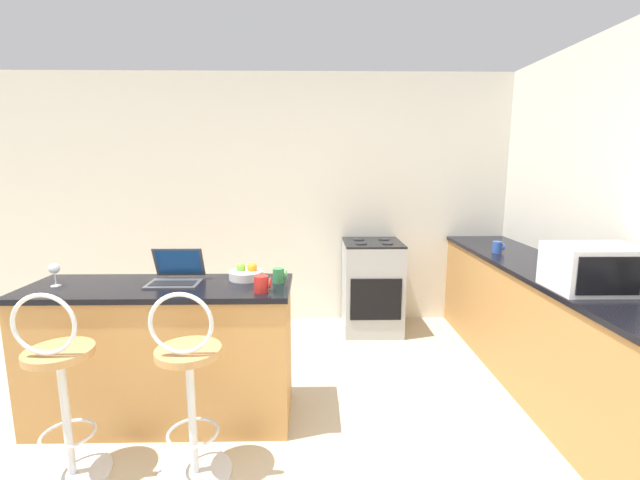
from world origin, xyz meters
TOP-DOWN VIEW (x-y plane):
  - wall_back at (0.00, 2.72)m, footprint 12.00×0.06m
  - breakfast_bar at (-0.57, 0.83)m, footprint 1.68×0.57m
  - counter_right at (2.17, 1.09)m, footprint 0.62×3.22m
  - bar_stool_near at (-0.90, 0.27)m, footprint 0.40×0.40m
  - bar_stool_far at (-0.24, 0.27)m, footprint 0.40×0.40m
  - laptop at (-0.48, 0.91)m, footprint 0.33×0.28m
  - microwave at (2.13, 0.68)m, footprint 0.52×0.38m
  - stove_range at (1.01, 2.37)m, footprint 0.57×0.60m
  - fruit_bowl at (-0.03, 0.98)m, footprint 0.23×0.23m
  - mug_red at (0.11, 0.67)m, footprint 0.10×0.08m
  - wine_glass_tall at (-1.21, 0.82)m, footprint 0.07×0.07m
  - mug_green at (0.20, 0.88)m, footprint 0.09×0.07m
  - mug_blue at (2.02, 1.80)m, footprint 0.10×0.08m

SIDE VIEW (x-z plane):
  - stove_range at x=1.01m, z-range 0.00..0.92m
  - counter_right at x=2.17m, z-range 0.00..0.92m
  - breakfast_bar at x=-0.57m, z-range 0.00..0.92m
  - bar_stool_near at x=-0.90m, z-range -0.02..1.04m
  - bar_stool_far at x=-0.24m, z-range -0.02..1.04m
  - fruit_bowl at x=-0.03m, z-range 0.90..1.01m
  - mug_green at x=0.20m, z-range 0.92..1.02m
  - mug_blue at x=2.02m, z-range 0.92..1.02m
  - mug_red at x=0.11m, z-range 0.92..1.02m
  - laptop at x=-0.48m, z-range 0.87..1.08m
  - wine_glass_tall at x=-1.21m, z-range 0.95..1.10m
  - microwave at x=2.13m, z-range 0.92..1.20m
  - wall_back at x=0.00m, z-range 0.00..2.60m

